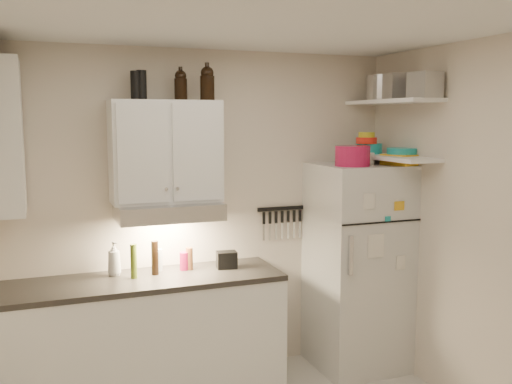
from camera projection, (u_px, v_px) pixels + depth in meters
name	position (u px, v px, depth m)	size (l,w,h in m)	color
ceiling	(273.00, 14.00, 2.98)	(3.20, 3.00, 0.02)	white
back_wall	(199.00, 215.00, 4.54)	(3.20, 0.02, 2.60)	beige
right_wall	(500.00, 237.00, 3.72)	(0.02, 3.00, 2.60)	beige
base_cabinet	(139.00, 342.00, 4.17)	(2.10, 0.60, 0.88)	white
countertop	(138.00, 281.00, 4.11)	(2.10, 0.62, 0.04)	#2D2A27
upper_cabinet	(166.00, 152.00, 4.21)	(0.80, 0.33, 0.75)	white
range_hood	(169.00, 211.00, 4.20)	(0.76, 0.46, 0.12)	silver
fridge	(357.00, 266.00, 4.72)	(0.70, 0.68, 1.70)	silver
shelf_hi	(392.00, 102.00, 4.49)	(0.30, 0.95, 0.03)	white
shelf_lo	(390.00, 157.00, 4.55)	(0.30, 0.95, 0.03)	white
knife_strip	(281.00, 208.00, 4.77)	(0.42, 0.02, 0.03)	black
dutch_oven	(352.00, 156.00, 4.42)	(0.27, 0.27, 0.16)	#A51340
book_stack	(401.00, 160.00, 4.52)	(0.20, 0.26, 0.09)	gold
spice_jar	(371.00, 159.00, 4.56)	(0.06, 0.06, 0.10)	silver
stock_pot	(384.00, 88.00, 4.71)	(0.29, 0.29, 0.21)	silver
tin_a	(399.00, 86.00, 4.45)	(0.20, 0.18, 0.20)	#AAAAAD
tin_b	(425.00, 85.00, 4.13)	(0.19, 0.19, 0.19)	#AAAAAD
bowl_teal	(369.00, 149.00, 4.76)	(0.22, 0.22, 0.09)	teal
bowl_orange	(367.00, 141.00, 4.71)	(0.17, 0.17, 0.05)	red
bowl_yellow	(367.00, 135.00, 4.70)	(0.13, 0.13, 0.04)	gold
plates	(402.00, 152.00, 4.53)	(0.24, 0.24, 0.06)	teal
growler_a	(181.00, 85.00, 4.19)	(0.10, 0.10, 0.23)	black
growler_b	(207.00, 83.00, 4.18)	(0.11, 0.11, 0.25)	black
thermos_a	(142.00, 85.00, 4.11)	(0.07, 0.07, 0.21)	black
thermos_b	(136.00, 85.00, 4.08)	(0.07, 0.07, 0.21)	black
soap_bottle	(114.00, 257.00, 4.18)	(0.11, 0.11, 0.28)	white
pepper_mill	(189.00, 259.00, 4.35)	(0.05, 0.05, 0.17)	brown
oil_bottle	(134.00, 261.00, 4.11)	(0.05, 0.05, 0.25)	#586E1B
vinegar_bottle	(155.00, 258.00, 4.20)	(0.05, 0.05, 0.25)	black
clear_bottle	(159.00, 260.00, 4.31)	(0.06, 0.06, 0.17)	silver
red_jar	(184.00, 261.00, 4.34)	(0.07, 0.07, 0.14)	#A51340
caddy	(227.00, 260.00, 4.39)	(0.15, 0.11, 0.13)	black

